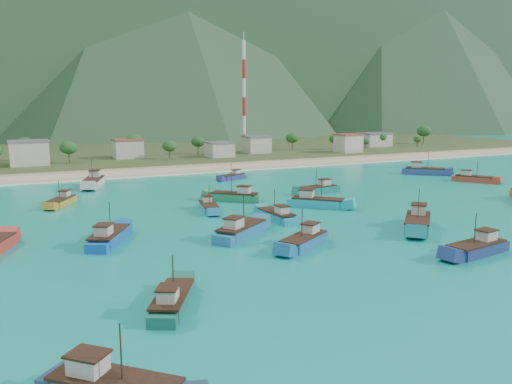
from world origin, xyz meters
name	(u,v)px	position (x,y,z in m)	size (l,w,h in m)	color
ground	(287,230)	(0.00, 0.00, 0.00)	(600.00, 600.00, 0.00)	#0B7E76
beach	(155,172)	(0.00, 79.00, 0.00)	(400.00, 18.00, 1.20)	beige
land	(115,154)	(0.00, 140.00, 0.00)	(400.00, 110.00, 2.40)	#385123
surf_line	(163,175)	(0.00, 69.50, 0.00)	(400.00, 2.50, 0.08)	white
village	(162,149)	(8.84, 102.12, 4.74)	(210.05, 32.44, 7.05)	beige
vegetation	(150,147)	(5.36, 104.13, 5.15)	(276.69, 25.52, 8.79)	#235623
radio_tower	(244,97)	(42.94, 108.00, 22.47)	(1.20, 1.20, 41.75)	red
boat_1	(235,197)	(2.61, 25.79, 0.76)	(9.92, 9.67, 6.32)	#268253
boat_2	(209,208)	(-5.70, 19.21, 0.55)	(4.30, 9.09, 5.17)	teal
boat_3	(317,203)	(14.19, 13.10, 0.79)	(10.03, 10.13, 6.50)	#19A8BB
boat_4	(277,216)	(1.90, 6.78, 0.63)	(3.09, 9.57, 5.60)	teal
boat_5	(418,223)	(18.98, -8.55, 0.88)	(10.97, 10.75, 7.01)	teal
boat_6	(109,238)	(-26.45, 4.46, 0.74)	(7.84, 10.75, 6.24)	#1057A9
boat_7	(424,171)	(67.17, 38.78, 0.88)	(10.85, 10.85, 7.00)	#314881
boat_8	(304,242)	(-2.49, -9.23, 0.67)	(10.01, 7.63, 5.86)	#1B6399
boat_11	(62,202)	(-29.76, 37.01, 0.57)	(6.66, 9.13, 5.30)	#AF8728
boat_17	(473,179)	(68.06, 22.58, 0.67)	(7.42, 10.05, 5.85)	#B93F26
boat_18	(94,183)	(-20.52, 58.22, 0.92)	(7.26, 12.74, 7.22)	beige
boat_21	(233,177)	(14.68, 54.60, 0.49)	(8.53, 5.61, 4.88)	navy
boat_22	(477,249)	(15.92, -22.42, 0.70)	(10.48, 4.30, 6.02)	navy
boat_26	(172,302)	(-25.21, -21.92, 0.61)	(6.92, 9.51, 5.52)	#176251
boat_27	(241,232)	(-8.20, -0.60, 0.80)	(10.91, 9.18, 6.56)	#236A9A
boat_28	(318,190)	(23.21, 26.25, 0.69)	(10.34, 4.24, 5.93)	#127565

